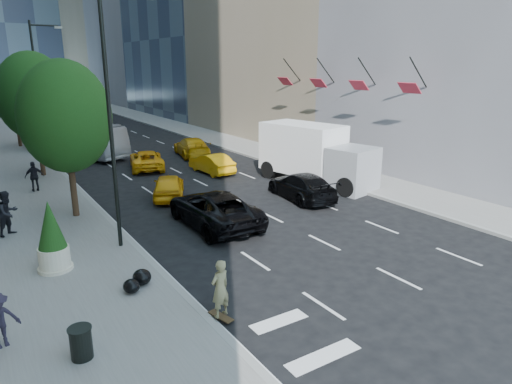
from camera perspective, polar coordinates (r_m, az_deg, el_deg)
ground at (r=19.18m, az=6.22°, el=-6.89°), size 160.00×160.00×0.00m
sidewalk_left at (r=44.36m, az=-29.36°, el=4.33°), size 6.00×120.00×0.15m
sidewalk_right at (r=49.12m, az=-6.70°, el=7.19°), size 4.00×120.00×0.15m
lamp_near at (r=18.42m, az=-17.39°, el=10.25°), size 2.13×0.22×10.00m
lamp_far at (r=36.06m, az=-25.37°, el=11.87°), size 2.13×0.22×10.00m
tree_near at (r=23.17m, az=-22.73°, el=8.66°), size 4.20×4.20×7.46m
tree_mid at (r=33.00m, az=-26.05°, el=10.69°), size 4.50×4.50×7.99m
tree_far at (r=45.95m, az=-28.06°, el=10.59°), size 3.90×3.90×6.92m
traffic_signal at (r=54.00m, az=-27.97°, el=10.71°), size 2.48×0.53×5.20m
facade_flags at (r=32.26m, az=10.35°, el=13.47°), size 1.85×13.30×2.05m
skateboarder at (r=13.73m, az=-4.50°, el=-12.40°), size 0.74×0.58×1.79m
black_sedan_lincoln at (r=21.42m, az=-5.29°, el=-2.06°), size 2.82×5.94×1.64m
black_sedan_mercedes at (r=25.63m, az=5.69°, el=0.75°), size 2.69×5.34×1.49m
taxi_a at (r=26.14m, az=-10.86°, el=0.73°), size 3.17×4.39×1.39m
taxi_b at (r=31.78m, az=-5.58°, el=3.60°), size 1.69×4.22×1.36m
taxi_c at (r=33.79m, az=-13.52°, el=3.94°), size 3.44×5.22×1.33m
taxi_d at (r=37.76m, az=-8.04°, el=5.61°), size 3.14×5.61×1.54m
city_bus at (r=40.23m, az=-21.68°, el=6.27°), size 6.47×10.57×2.92m
box_truck at (r=29.02m, az=7.35°, el=4.74°), size 4.22×8.03×3.65m
pedestrian_a at (r=22.40m, az=-28.60°, el=-2.34°), size 1.22×1.18×1.97m
pedestrian_b at (r=29.46m, az=-25.96°, el=1.77°), size 1.03×0.44×1.75m
trash_can at (r=12.90m, az=-21.02°, el=-17.26°), size 0.55×0.55×0.82m
planter_shrub at (r=17.85m, az=-24.17°, el=-5.21°), size 1.09×1.09×2.61m
garbage_bags at (r=15.95m, az=-14.56°, el=-10.67°), size 1.07×1.03×0.53m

